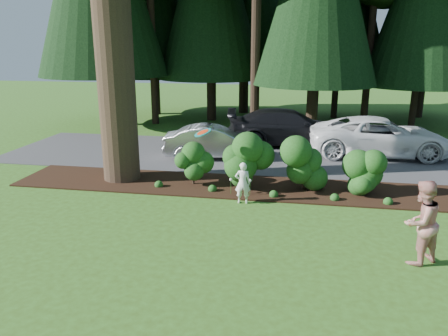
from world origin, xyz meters
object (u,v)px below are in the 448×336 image
Objects in this scene: car_silver_wagon at (214,142)px; adult at (421,223)px; car_white_suv at (380,137)px; car_dark_suv at (289,127)px; frisbee at (203,133)px; child at (243,183)px.

adult is (6.05, -7.93, 0.23)m from car_silver_wagon.
car_dark_suv is (-3.82, 1.35, 0.02)m from car_white_suv.
car_white_suv reaches higher than car_silver_wagon.
frisbee is (-5.39, 2.98, 1.16)m from adult.
child is (-4.88, -6.59, -0.20)m from car_white_suv.
car_dark_suv is 11.34m from adult.
car_silver_wagon is at bearing 97.60° from frisbee.
car_silver_wagon is 2.18× the size of adult.
car_silver_wagon is 6.92m from car_white_suv.
adult is (-0.67, -9.55, 0.10)m from car_white_suv.
frisbee is at bearing -66.25° from adult.
car_dark_suv is at bearing -111.21° from adult.
child is at bearing -168.83° from car_silver_wagon.
frisbee is at bearing 134.99° from car_white_suv.
car_white_suv is at bearing -131.35° from adult.
car_silver_wagon is at bearing 101.26° from car_white_suv.
car_silver_wagon is 3.24× the size of child.
frisbee reaches higher than adult.
car_dark_suv is 10.77× the size of frisbee.
adult is at bearing 138.61° from child.
car_white_suv is 4.59× the size of child.
car_silver_wagon is 0.71× the size of car_white_suv.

